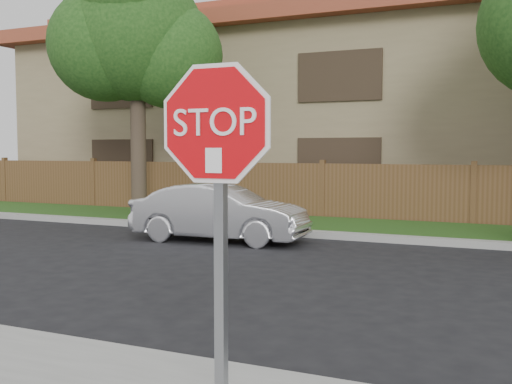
% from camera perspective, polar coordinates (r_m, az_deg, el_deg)
% --- Properties ---
extents(far_curb, '(70.00, 0.30, 0.15)m').
position_cam_1_polar(far_curb, '(13.03, 18.92, -4.61)').
color(far_curb, gray).
rests_on(far_curb, ground).
extents(grass_strip, '(70.00, 3.00, 0.12)m').
position_cam_1_polar(grass_strip, '(14.66, 19.49, -3.74)').
color(grass_strip, '#1E4714').
rests_on(grass_strip, ground).
extents(fence, '(70.00, 0.12, 1.60)m').
position_cam_1_polar(fence, '(16.17, 20.00, -0.40)').
color(fence, '#53371D').
rests_on(fence, ground).
extents(apartment_building, '(35.20, 9.20, 7.20)m').
position_cam_1_polar(apartment_building, '(21.77, 21.21, 7.85)').
color(apartment_building, '#857552').
rests_on(apartment_building, ground).
extents(tree_left, '(4.80, 3.90, 7.78)m').
position_cam_1_polar(tree_left, '(17.75, -11.49, 14.47)').
color(tree_left, '#382B21').
rests_on(tree_left, ground).
extents(stop_sign, '(1.01, 0.13, 2.55)m').
position_cam_1_polar(stop_sign, '(3.63, -3.72, 1.44)').
color(stop_sign, gray).
rests_on(stop_sign, sidewalk_near).
extents(sedan_left, '(3.88, 1.55, 1.25)m').
position_cam_1_polar(sedan_left, '(12.99, -3.48, -1.97)').
color(sedan_left, silver).
rests_on(sedan_left, ground).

